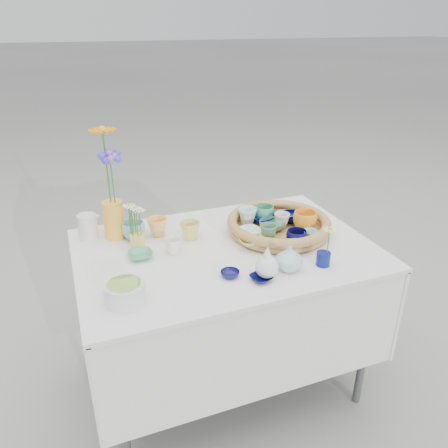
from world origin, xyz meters
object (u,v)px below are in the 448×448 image
object	(u,v)px
display_table	(225,381)
wicker_tray	(279,225)
bud_vase_seafoam	(289,257)
tall_vase_yellow	(114,220)

from	to	relation	value
display_table	wicker_tray	size ratio (longest dim) A/B	2.66
wicker_tray	bud_vase_seafoam	xyz separation A→B (m)	(-0.11, -0.31, 0.02)
display_table	tall_vase_yellow	distance (m)	0.99
tall_vase_yellow	display_table	bearing A→B (deg)	-32.79
tall_vase_yellow	wicker_tray	bearing A→B (deg)	-17.68
display_table	wicker_tray	world-z (taller)	wicker_tray
wicker_tray	tall_vase_yellow	world-z (taller)	tall_vase_yellow
bud_vase_seafoam	tall_vase_yellow	xyz separation A→B (m)	(-0.59, 0.53, 0.03)
tall_vase_yellow	bud_vase_seafoam	bearing A→B (deg)	-41.94
display_table	bud_vase_seafoam	distance (m)	0.88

